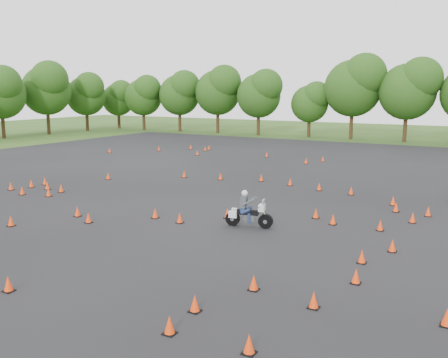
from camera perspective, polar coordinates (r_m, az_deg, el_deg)
ground at (r=23.23m, az=-4.90°, el=-4.44°), size 140.00×140.00×0.00m
asphalt_pad at (r=28.24m, az=2.01°, el=-1.76°), size 62.00×62.00×0.00m
treeline at (r=54.54m, az=18.72°, el=8.40°), size 86.95×32.65×10.94m
traffic_cones at (r=27.77m, az=0.68°, el=-1.49°), size 36.82×33.02×0.45m
rider_grey at (r=21.45m, az=2.90°, el=-3.40°), size 2.18×1.04×1.62m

